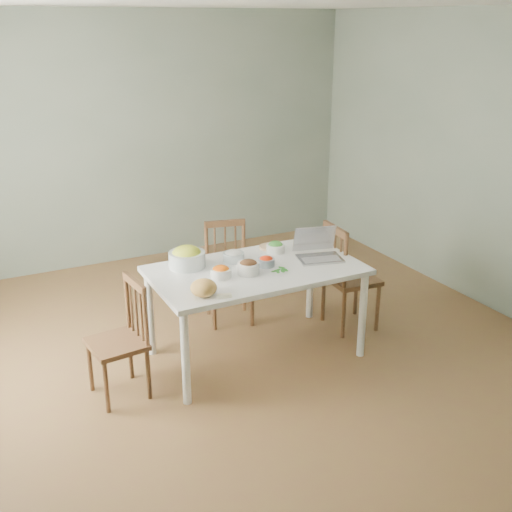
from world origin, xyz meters
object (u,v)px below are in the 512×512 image
chair_right (352,276)px  laptop (320,246)px  bowl_squash (187,257)px  bread_boule (204,288)px  dining_table (256,312)px  chair_far (229,274)px  chair_left (116,341)px

chair_right → laptop: bearing=114.1°
bowl_squash → bread_boule: bearing=-99.4°
dining_table → bowl_squash: bearing=150.3°
chair_far → bowl_squash: bearing=-129.9°
chair_left → chair_right: 2.14m
chair_far → bread_boule: (-0.64, -0.98, 0.37)m
dining_table → laptop: (0.54, -0.07, 0.50)m
dining_table → bowl_squash: bowl_squash is taller
dining_table → laptop: bearing=-7.2°
chair_far → bread_boule: size_ratio=4.80×
chair_right → bread_boule: 1.63m
bread_boule → laptop: (1.11, 0.23, 0.06)m
chair_far → chair_right: size_ratio=0.94×
chair_right → bread_boule: (-1.55, -0.39, 0.35)m
bread_boule → laptop: 1.13m
chair_left → chair_far: bearing=115.1°
chair_right → bowl_squash: chair_right is taller
dining_table → chair_left: 1.16m
chair_right → laptop: size_ratio=2.74×
dining_table → chair_left: size_ratio=1.86×
dining_table → bread_boule: bread_boule is taller
chair_far → bowl_squash: bowl_squash is taller
dining_table → chair_right: chair_right is taller
chair_far → bowl_squash: (-0.54, -0.41, 0.40)m
bread_boule → laptop: size_ratio=0.54×
chair_far → laptop: (0.47, -0.74, 0.43)m
chair_right → laptop: laptop is taller
chair_right → chair_left: bearing=98.6°
chair_left → laptop: laptop is taller
bread_boule → bowl_squash: bowl_squash is taller
chair_far → chair_right: chair_right is taller
chair_left → bowl_squash: bearing=110.2°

